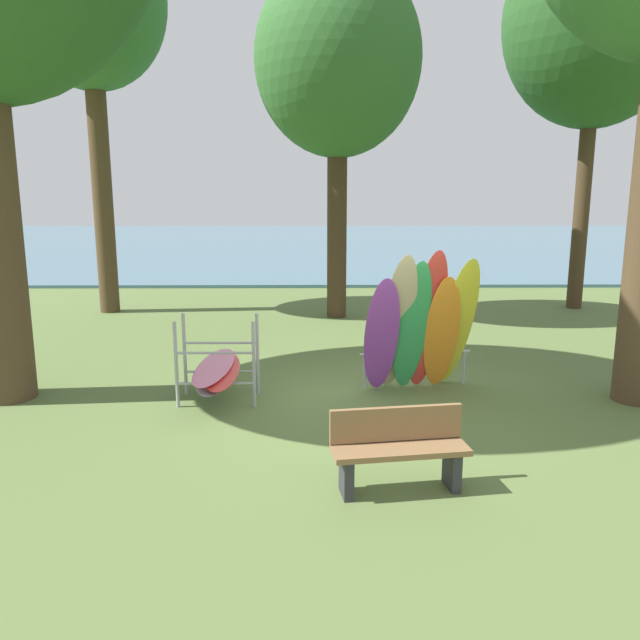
# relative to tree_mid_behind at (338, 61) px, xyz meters

# --- Properties ---
(ground_plane) EXTENTS (80.00, 80.00, 0.00)m
(ground_plane) POSITION_rel_tree_mid_behind_xyz_m (0.36, -6.35, -5.96)
(ground_plane) COLOR #566B38
(lake_water) EXTENTS (80.00, 36.00, 0.10)m
(lake_water) POSITION_rel_tree_mid_behind_xyz_m (0.36, 22.69, -5.91)
(lake_water) COLOR #477084
(lake_water) RESTS_ON ground
(tree_mid_behind) EXTENTS (3.84, 3.84, 8.23)m
(tree_mid_behind) POSITION_rel_tree_mid_behind_xyz_m (0.00, 0.00, 0.00)
(tree_mid_behind) COLOR #42301E
(tree_mid_behind) RESTS_ON ground
(tree_far_left_back) EXTENTS (4.52, 4.52, 9.78)m
(tree_far_left_back) POSITION_rel_tree_mid_behind_xyz_m (6.38, 1.13, 1.18)
(tree_far_left_back) COLOR #42301E
(tree_far_left_back) RESTS_ON ground
(tree_far_right_back) EXTENTS (3.60, 3.60, 9.54)m
(tree_far_right_back) POSITION_rel_tree_mid_behind_xyz_m (-5.82, 0.71, 1.39)
(tree_far_right_back) COLOR #4C3823
(tree_far_right_back) RESTS_ON ground
(leaning_board_pile) EXTENTS (1.82, 1.21, 2.23)m
(leaning_board_pile) POSITION_rel_tree_mid_behind_xyz_m (1.03, -6.04, -4.94)
(leaning_board_pile) COLOR purple
(leaning_board_pile) RESTS_ON ground
(board_storage_rack) EXTENTS (1.15, 2.13, 1.25)m
(board_storage_rack) POSITION_rel_tree_mid_behind_xyz_m (-1.98, -6.36, -5.49)
(board_storage_rack) COLOR #9EA0A5
(board_storage_rack) RESTS_ON ground
(park_bench) EXTENTS (1.44, 0.61, 0.85)m
(park_bench) POSITION_rel_tree_mid_behind_xyz_m (0.30, -9.21, -5.51)
(park_bench) COLOR #2D2D33
(park_bench) RESTS_ON ground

